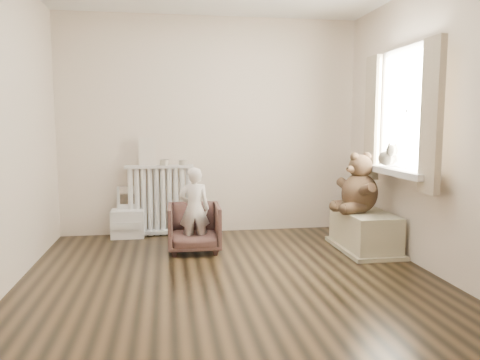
{
  "coord_description": "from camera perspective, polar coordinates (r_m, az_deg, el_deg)",
  "views": [
    {
      "loc": [
        -0.53,
        -3.89,
        1.33
      ],
      "look_at": [
        0.15,
        0.45,
        0.8
      ],
      "focal_mm": 35.0,
      "sensor_mm": 36.0,
      "label": 1
    }
  ],
  "objects": [
    {
      "name": "radiator",
      "position": [
        5.65,
        -9.73,
        -2.79
      ],
      "size": [
        0.8,
        0.15,
        0.84
      ],
      "primitive_type": "cube",
      "color": "silver",
      "rests_on": "floor"
    },
    {
      "name": "curtain_right",
      "position": [
        5.24,
        15.83,
        7.28
      ],
      "size": [
        0.06,
        0.26,
        1.3
      ],
      "primitive_type": "cube",
      "color": "#BDAE91",
      "rests_on": "right_wall"
    },
    {
      "name": "armchair",
      "position": [
        4.93,
        -5.61,
        -5.8
      ],
      "size": [
        0.55,
        0.56,
        0.5
      ],
      "primitive_type": "imported",
      "rotation": [
        0.0,
        0.0,
        -0.02
      ],
      "color": "#51342F",
      "rests_on": "floor"
    },
    {
      "name": "window_sill",
      "position": [
        4.76,
        18.7,
        0.96
      ],
      "size": [
        0.22,
        1.1,
        0.06
      ],
      "primitive_type": "cube",
      "color": "silver",
      "rests_on": "right_wall"
    },
    {
      "name": "child",
      "position": [
        4.84,
        -5.6,
        -3.56
      ],
      "size": [
        0.32,
        0.22,
        0.87
      ],
      "primitive_type": "imported",
      "rotation": [
        0.0,
        0.0,
        3.12
      ],
      "color": "white",
      "rests_on": "armchair"
    },
    {
      "name": "teddy_bear",
      "position": [
        5.06,
        14.4,
        -0.83
      ],
      "size": [
        0.57,
        0.49,
        0.61
      ],
      "primitive_type": null,
      "rotation": [
        0.0,
        0.0,
        0.23
      ],
      "color": "#352518",
      "rests_on": "toy_bench"
    },
    {
      "name": "back_wall",
      "position": [
        5.72,
        -3.61,
        6.57
      ],
      "size": [
        3.6,
        0.02,
        2.6
      ],
      "primitive_type": "cube",
      "color": "silver",
      "rests_on": "ground"
    },
    {
      "name": "tin_b",
      "position": [
        5.59,
        -6.94,
        2.13
      ],
      "size": [
        0.1,
        0.1,
        0.06
      ],
      "primitive_type": "cylinder",
      "color": "#A59E8C",
      "rests_on": "radiator"
    },
    {
      "name": "floor",
      "position": [
        4.15,
        -1.11,
        -11.83
      ],
      "size": [
        3.6,
        3.6,
        0.01
      ],
      "primitive_type": "cube",
      "color": "black",
      "rests_on": "ground"
    },
    {
      "name": "plush_cat",
      "position": [
        4.93,
        17.52,
        2.72
      ],
      "size": [
        0.25,
        0.31,
        0.23
      ],
      "primitive_type": null,
      "rotation": [
        0.0,
        0.0,
        0.33
      ],
      "color": "#655F55",
      "rests_on": "window_sill"
    },
    {
      "name": "curtain_left",
      "position": [
        4.23,
        22.33,
        7.18
      ],
      "size": [
        0.06,
        0.26,
        1.3
      ],
      "primitive_type": "cube",
      "color": "#BDAE91",
      "rests_on": "right_wall"
    },
    {
      "name": "tin_a",
      "position": [
        5.59,
        -9.19,
        2.13
      ],
      "size": [
        0.11,
        0.11,
        0.07
      ],
      "primitive_type": "cylinder",
      "color": "#A59E8C",
      "rests_on": "radiator"
    },
    {
      "name": "left_wall",
      "position": [
        4.09,
        -27.12,
        5.7
      ],
      "size": [
        0.02,
        3.6,
        2.6
      ],
      "primitive_type": "cube",
      "color": "silver",
      "rests_on": "ground"
    },
    {
      "name": "paper_doll",
      "position": [
        5.59,
        -11.24,
        3.42
      ],
      "size": [
        0.2,
        0.02,
        0.33
      ],
      "primitive_type": "cube",
      "color": "beige",
      "rests_on": "radiator"
    },
    {
      "name": "front_wall",
      "position": [
        2.16,
        5.35,
        6.03
      ],
      "size": [
        3.6,
        0.02,
        2.6
      ],
      "primitive_type": "cube",
      "color": "silver",
      "rests_on": "ground"
    },
    {
      "name": "toy_bench",
      "position": [
        5.14,
        14.93,
        -6.06
      ],
      "size": [
        0.46,
        0.87,
        0.41
      ],
      "primitive_type": "cube",
      "color": "beige",
      "rests_on": "floor"
    },
    {
      "name": "window",
      "position": [
        4.78,
        19.94,
        7.91
      ],
      "size": [
        0.03,
        0.9,
        1.1
      ],
      "primitive_type": "cube",
      "color": "white",
      "rests_on": "right_wall"
    },
    {
      "name": "toy_vanity",
      "position": [
        5.66,
        -13.54,
        -4.05
      ],
      "size": [
        0.38,
        0.27,
        0.59
      ],
      "primitive_type": "cube",
      "color": "silver",
      "rests_on": "floor"
    },
    {
      "name": "right_wall",
      "position": [
        4.54,
        22.14,
        5.99
      ],
      "size": [
        0.02,
        3.6,
        2.6
      ],
      "primitive_type": "cube",
      "color": "silver",
      "rests_on": "ground"
    }
  ]
}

